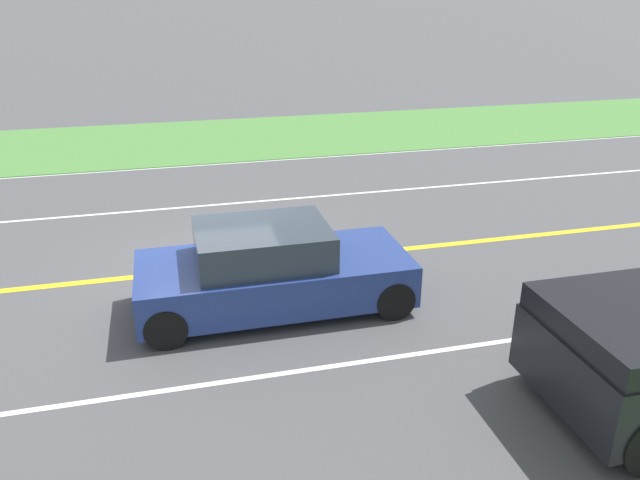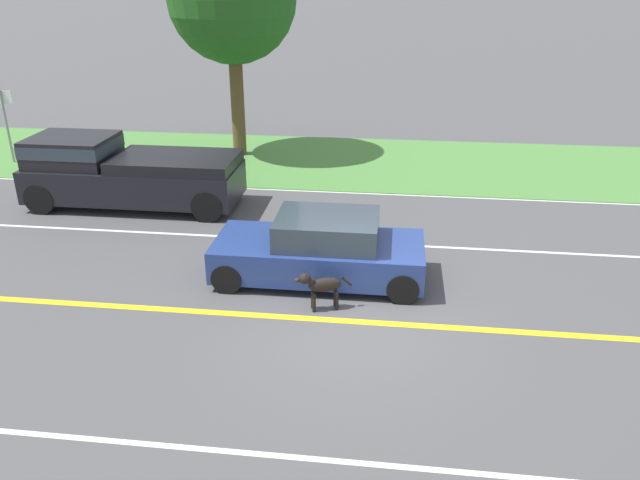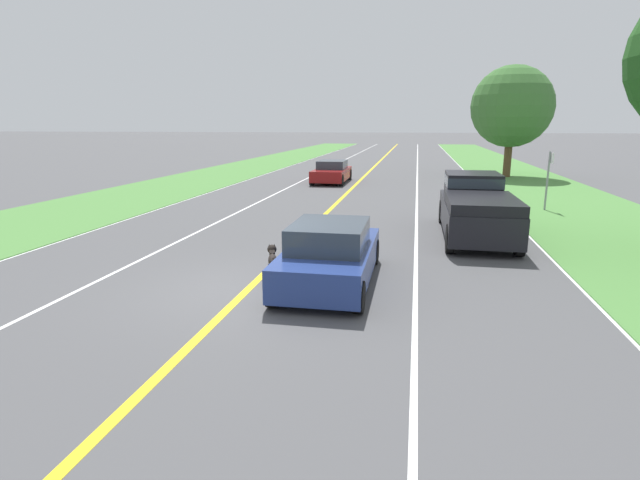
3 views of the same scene
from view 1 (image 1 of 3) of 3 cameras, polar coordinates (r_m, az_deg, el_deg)
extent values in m
plane|color=#4C4C4F|center=(11.45, -9.66, -2.63)|extent=(400.00, 400.00, 0.00)
cube|color=yellow|center=(11.44, -9.66, -2.61)|extent=(0.18, 160.00, 0.01)
cube|color=white|center=(18.03, -11.72, 6.67)|extent=(0.14, 160.00, 0.01)
cube|color=white|center=(8.41, -7.41, -12.56)|extent=(0.10, 160.00, 0.01)
cube|color=white|center=(14.69, -10.92, 3.07)|extent=(0.10, 160.00, 0.01)
cube|color=#4C843D|center=(20.93, -12.22, 8.86)|extent=(6.00, 160.00, 0.03)
cube|color=navy|center=(9.84, -4.19, -3.48)|extent=(1.80, 4.21, 0.66)
cube|color=#2D3842|center=(9.57, -5.28, -0.33)|extent=(1.55, 2.02, 0.54)
cylinder|color=black|center=(9.65, 6.80, -5.46)|extent=(0.22, 0.61, 0.61)
cylinder|color=black|center=(9.11, -13.93, -7.83)|extent=(0.22, 0.61, 0.61)
cylinder|color=black|center=(11.02, 3.84, -1.61)|extent=(0.22, 0.61, 0.61)
cylinder|color=black|center=(10.55, -14.13, -3.44)|extent=(0.22, 0.61, 0.61)
ellipsoid|color=black|center=(10.92, -6.73, -0.81)|extent=(0.38, 0.65, 0.27)
cylinder|color=black|center=(11.08, -5.49, -2.21)|extent=(0.07, 0.07, 0.37)
cylinder|color=black|center=(10.92, -7.51, -2.71)|extent=(0.07, 0.07, 0.37)
cylinder|color=black|center=(11.20, -5.82, -1.96)|extent=(0.07, 0.07, 0.37)
cylinder|color=black|center=(11.03, -7.82, -2.45)|extent=(0.07, 0.07, 0.37)
cylinder|color=black|center=(10.99, -5.53, -0.01)|extent=(0.17, 0.20, 0.16)
sphere|color=black|center=(11.01, -5.03, 0.39)|extent=(0.26, 0.26, 0.21)
ellipsoid|color=#331E14|center=(11.08, -4.37, 0.47)|extent=(0.12, 0.12, 0.08)
cone|color=black|center=(10.93, -4.96, 0.67)|extent=(0.08, 0.08, 0.09)
cone|color=black|center=(11.02, -5.23, 0.86)|extent=(0.08, 0.08, 0.09)
cylinder|color=black|center=(10.76, -8.68, -1.07)|extent=(0.12, 0.23, 0.23)
cylinder|color=black|center=(8.75, 20.47, -9.32)|extent=(0.22, 0.80, 0.80)
camera|label=2|loc=(20.12, -15.57, 24.97)|focal=35.00mm
camera|label=3|loc=(11.42, -65.51, 2.29)|focal=28.00mm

